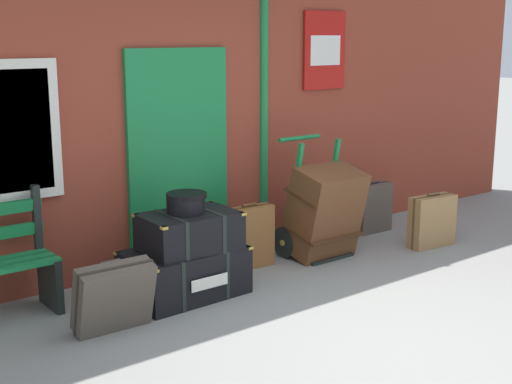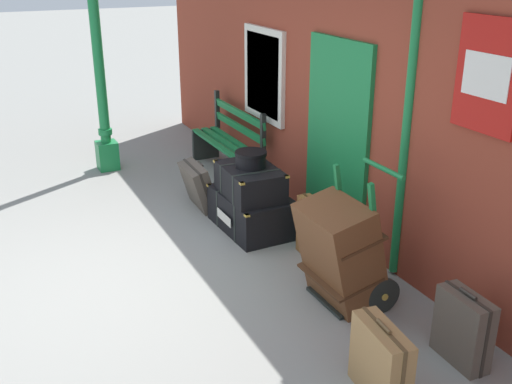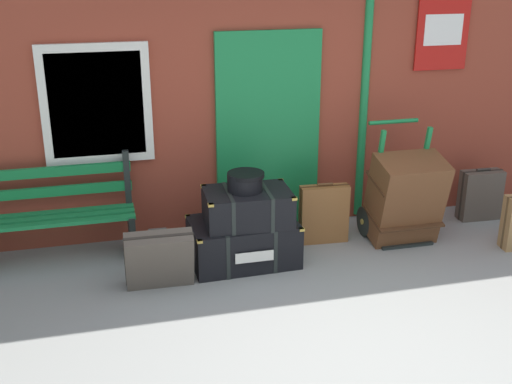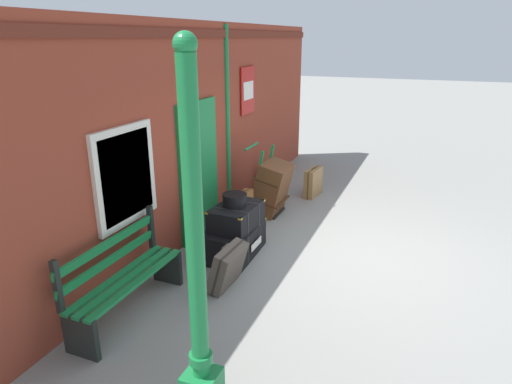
% 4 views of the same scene
% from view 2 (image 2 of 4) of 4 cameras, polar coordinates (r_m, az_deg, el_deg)
% --- Properties ---
extents(ground_plane, '(60.00, 60.00, 0.00)m').
position_cam_2_polar(ground_plane, '(5.84, -12.86, -8.50)').
color(ground_plane, gray).
extents(brick_facade, '(10.40, 0.35, 3.20)m').
position_cam_2_polar(brick_facade, '(6.28, 9.71, 9.55)').
color(brick_facade, brown).
rests_on(brick_facade, ground).
extents(lamp_post, '(0.28, 0.28, 3.01)m').
position_cam_2_polar(lamp_post, '(8.61, -14.37, 9.35)').
color(lamp_post, '#197A3D').
rests_on(lamp_post, ground).
extents(platform_bench, '(1.60, 0.43, 1.01)m').
position_cam_2_polar(platform_bench, '(8.35, -2.53, 4.66)').
color(platform_bench, '#197A3D').
rests_on(platform_bench, ground).
extents(steamer_trunk_base, '(1.03, 0.69, 0.43)m').
position_cam_2_polar(steamer_trunk_base, '(6.71, -0.41, -1.82)').
color(steamer_trunk_base, black).
rests_on(steamer_trunk_base, ground).
extents(steamer_trunk_middle, '(0.83, 0.58, 0.33)m').
position_cam_2_polar(steamer_trunk_middle, '(6.52, -0.56, 0.99)').
color(steamer_trunk_middle, black).
rests_on(steamer_trunk_middle, steamer_trunk_base).
extents(round_hatbox, '(0.35, 0.34, 0.17)m').
position_cam_2_polar(round_hatbox, '(6.46, -0.51, 3.24)').
color(round_hatbox, black).
rests_on(round_hatbox, steamer_trunk_middle).
extents(porters_trolley, '(0.71, 0.57, 1.20)m').
position_cam_2_polar(porters_trolley, '(5.46, 9.37, -7.18)').
color(porters_trolley, black).
rests_on(porters_trolley, ground).
extents(large_brown_trunk, '(0.70, 0.63, 0.96)m').
position_cam_2_polar(large_brown_trunk, '(5.28, 7.95, -5.65)').
color(large_brown_trunk, brown).
rests_on(large_brown_trunk, ground).
extents(suitcase_olive, '(0.47, 0.21, 0.60)m').
position_cam_2_polar(suitcase_olive, '(4.86, 18.92, -12.06)').
color(suitcase_olive, '#51473D').
rests_on(suitcase_olive, ground).
extents(suitcase_tan, '(0.61, 0.35, 0.56)m').
position_cam_2_polar(suitcase_tan, '(7.28, -5.45, 0.59)').
color(suitcase_tan, '#51473D').
rests_on(suitcase_tan, ground).
extents(suitcase_cream, '(0.56, 0.25, 0.59)m').
position_cam_2_polar(suitcase_cream, '(4.37, 11.64, -15.49)').
color(suitcase_cream, olive).
rests_on(suitcase_cream, ground).
extents(suitcase_caramel, '(0.51, 0.18, 0.65)m').
position_cam_2_polar(suitcase_caramel, '(6.05, 5.47, -3.66)').
color(suitcase_caramel, brown).
rests_on(suitcase_caramel, ground).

